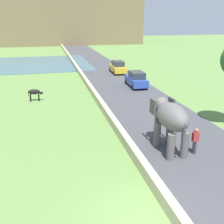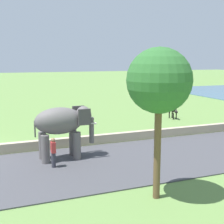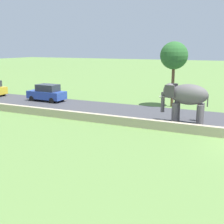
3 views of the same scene
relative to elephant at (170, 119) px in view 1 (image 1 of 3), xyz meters
name	(u,v)px [view 1 (image 1 of 3)]	position (x,y,z in m)	size (l,w,h in m)	color
ground_plane	(142,219)	(-3.42, -4.94, -2.04)	(220.00, 220.00, 0.00)	#608442
road_surface	(123,87)	(1.58, 15.06, -2.01)	(7.00, 120.00, 0.06)	#424247
barrier_wall	(93,91)	(-2.22, 13.06, -1.72)	(0.40, 110.00, 0.64)	tan
elephant	(170,119)	(0.00, 0.00, 0.00)	(1.48, 3.48, 2.99)	#605B5B
person_beside_elephant	(195,141)	(1.26, -0.81, -1.16)	(0.36, 0.22, 1.63)	#33333D
car_yellow	(118,67)	(3.16, 23.00, -1.14)	(1.87, 4.04, 1.80)	gold
car_blue	(136,79)	(3.15, 14.87, -1.14)	(1.91, 4.06, 1.80)	#2D4CA8
cow_black	(35,92)	(-7.95, 12.15, -1.20)	(1.40, 0.49, 1.15)	black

